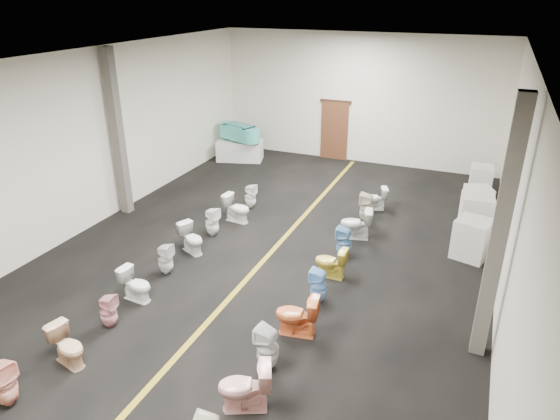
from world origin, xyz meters
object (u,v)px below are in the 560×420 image
at_px(toilet_right_3, 245,387).
at_px(toilet_right_6, 318,286).
at_px(display_table, 240,150).
at_px(toilet_right_7, 331,262).
at_px(toilet_left_1, 4,383).
at_px(toilet_right_5, 297,315).
at_px(toilet_right_8, 344,243).
at_px(toilet_left_7, 212,222).
at_px(appliance_crate_b, 476,215).
at_px(toilet_left_3, 108,311).
at_px(appliance_crate_c, 478,200).
at_px(bathtub, 239,132).
at_px(toilet_left_2, 68,346).
at_px(toilet_right_11, 375,199).
at_px(toilet_left_5, 165,259).
at_px(toilet_right_9, 356,224).
at_px(toilet_left_9, 250,196).
at_px(toilet_right_4, 268,348).
at_px(toilet_left_6, 192,238).
at_px(toilet_left_8, 237,208).
at_px(toilet_right_10, 367,208).
at_px(toilet_left_4, 136,285).
at_px(appliance_crate_d, 481,180).
at_px(appliance_crate_a, 472,239).

height_order(toilet_right_3, toilet_right_6, toilet_right_3).
relative_size(display_table, toilet_right_7, 2.27).
distance_m(toilet_left_1, toilet_right_5, 4.75).
bearing_deg(toilet_right_8, toilet_left_7, -84.89).
relative_size(appliance_crate_b, toilet_left_3, 1.54).
bearing_deg(appliance_crate_c, bathtub, 168.83).
relative_size(toilet_left_2, toilet_right_3, 0.87).
xyz_separation_m(toilet_right_7, toilet_right_11, (0.06, 4.00, -0.02)).
bearing_deg(toilet_left_5, toilet_right_9, -47.17).
bearing_deg(toilet_left_9, toilet_right_5, -142.88).
xyz_separation_m(toilet_left_5, toilet_right_4, (3.30, -1.88, 0.04)).
bearing_deg(toilet_right_11, toilet_left_6, -62.19).
bearing_deg(toilet_right_6, toilet_left_5, -84.43).
height_order(appliance_crate_b, toilet_right_9, appliance_crate_b).
relative_size(toilet_left_9, toilet_right_8, 0.92).
xyz_separation_m(toilet_left_7, toilet_left_8, (0.19, 1.01, -0.00)).
bearing_deg(toilet_right_5, bathtub, -156.17).
distance_m(bathtub, toilet_left_5, 8.18).
height_order(toilet_left_1, toilet_left_3, toilet_left_1).
bearing_deg(toilet_left_3, toilet_right_10, -33.57).
relative_size(toilet_left_3, toilet_right_7, 0.95).
bearing_deg(bathtub, toilet_left_4, -56.45).
bearing_deg(toilet_left_4, appliance_crate_d, -29.58).
bearing_deg(toilet_right_7, appliance_crate_a, 127.54).
distance_m(toilet_left_3, toilet_right_4, 3.17).
distance_m(appliance_crate_d, toilet_right_5, 9.00).
height_order(toilet_left_6, toilet_right_8, toilet_right_8).
bearing_deg(appliance_crate_b, display_table, 159.58).
distance_m(display_table, appliance_crate_d, 8.32).
relative_size(display_table, toilet_left_3, 2.38).
bearing_deg(appliance_crate_c, toilet_right_11, -161.14).
distance_m(display_table, toilet_left_1, 12.18).
bearing_deg(appliance_crate_c, toilet_right_8, -124.56).
xyz_separation_m(toilet_left_4, toilet_right_6, (3.41, 1.35, 0.02)).
relative_size(toilet_left_3, toilet_right_10, 0.83).
bearing_deg(appliance_crate_b, toilet_right_3, -110.24).
distance_m(bathtub, toilet_right_3, 12.03).
bearing_deg(toilet_left_9, toilet_right_6, -135.33).
height_order(toilet_left_1, toilet_left_4, toilet_left_1).
xyz_separation_m(appliance_crate_c, toilet_left_6, (-6.15, -5.12, -0.02)).
relative_size(toilet_right_5, toilet_right_8, 1.03).
bearing_deg(display_table, bathtub, 116.57).
bearing_deg(toilet_right_6, toilet_right_9, -178.30).
bearing_deg(display_table, toilet_right_7, -49.72).
height_order(bathtub, appliance_crate_a, bathtub).
distance_m(appliance_crate_c, toilet_right_3, 9.45).
relative_size(appliance_crate_b, toilet_right_11, 1.56).
distance_m(bathtub, toilet_left_2, 11.20).
relative_size(toilet_left_5, toilet_left_7, 0.96).
bearing_deg(appliance_crate_d, toilet_left_8, -141.98).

